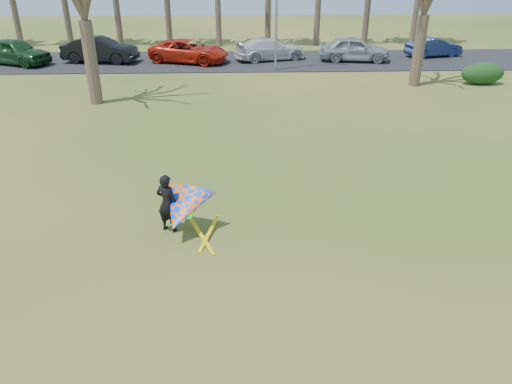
{
  "coord_description": "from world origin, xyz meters",
  "views": [
    {
      "loc": [
        -0.47,
        -11.09,
        7.71
      ],
      "look_at": [
        0.0,
        2.0,
        1.1
      ],
      "focal_mm": 35.0,
      "sensor_mm": 36.0,
      "label": 1
    }
  ],
  "objects_px": {
    "car_1": "(100,50)",
    "car_4": "(354,49)",
    "car_3": "(270,49)",
    "car_5": "(434,47)",
    "car_0": "(15,51)",
    "kite_flyer": "(180,208)",
    "car_2": "(189,51)"
  },
  "relations": [
    {
      "from": "car_5",
      "to": "kite_flyer",
      "type": "height_order",
      "value": "kite_flyer"
    },
    {
      "from": "car_1",
      "to": "kite_flyer",
      "type": "height_order",
      "value": "kite_flyer"
    },
    {
      "from": "car_0",
      "to": "car_2",
      "type": "bearing_deg",
      "value": -64.94
    },
    {
      "from": "car_0",
      "to": "car_4",
      "type": "distance_m",
      "value": 23.53
    },
    {
      "from": "car_4",
      "to": "kite_flyer",
      "type": "bearing_deg",
      "value": 163.57
    },
    {
      "from": "car_2",
      "to": "car_4",
      "type": "bearing_deg",
      "value": -72.2
    },
    {
      "from": "car_1",
      "to": "kite_flyer",
      "type": "bearing_deg",
      "value": -152.2
    },
    {
      "from": "car_3",
      "to": "kite_flyer",
      "type": "relative_size",
      "value": 2.13
    },
    {
      "from": "car_1",
      "to": "car_4",
      "type": "relative_size",
      "value": 1.06
    },
    {
      "from": "car_5",
      "to": "car_4",
      "type": "bearing_deg",
      "value": 88.73
    },
    {
      "from": "car_2",
      "to": "car_3",
      "type": "xyz_separation_m",
      "value": [
        5.72,
        0.62,
        -0.03
      ]
    },
    {
      "from": "car_1",
      "to": "car_4",
      "type": "bearing_deg",
      "value": -81.61
    },
    {
      "from": "car_2",
      "to": "car_1",
      "type": "bearing_deg",
      "value": 106.38
    },
    {
      "from": "kite_flyer",
      "to": "car_2",
      "type": "bearing_deg",
      "value": 94.2
    },
    {
      "from": "car_1",
      "to": "car_3",
      "type": "relative_size",
      "value": 1.02
    },
    {
      "from": "car_0",
      "to": "car_2",
      "type": "xyz_separation_m",
      "value": [
        11.88,
        0.22,
        -0.09
      ]
    },
    {
      "from": "car_2",
      "to": "car_3",
      "type": "relative_size",
      "value": 1.08
    },
    {
      "from": "car_1",
      "to": "car_4",
      "type": "xyz_separation_m",
      "value": [
        17.86,
        -0.2,
        -0.02
      ]
    },
    {
      "from": "car_0",
      "to": "car_5",
      "type": "xyz_separation_m",
      "value": [
        29.69,
        1.5,
        -0.18
      ]
    },
    {
      "from": "car_0",
      "to": "kite_flyer",
      "type": "distance_m",
      "value": 26.6
    },
    {
      "from": "kite_flyer",
      "to": "car_3",
      "type": "bearing_deg",
      "value": 80.36
    },
    {
      "from": "car_2",
      "to": "kite_flyer",
      "type": "relative_size",
      "value": 2.3
    },
    {
      "from": "car_0",
      "to": "car_4",
      "type": "xyz_separation_m",
      "value": [
        23.53,
        0.19,
        -0.03
      ]
    },
    {
      "from": "car_0",
      "to": "kite_flyer",
      "type": "xyz_separation_m",
      "value": [
        13.57,
        -22.87,
        -0.06
      ]
    },
    {
      "from": "car_3",
      "to": "kite_flyer",
      "type": "xyz_separation_m",
      "value": [
        -4.03,
        -23.72,
        0.06
      ]
    },
    {
      "from": "car_1",
      "to": "car_4",
      "type": "height_order",
      "value": "car_1"
    },
    {
      "from": "car_0",
      "to": "car_1",
      "type": "relative_size",
      "value": 0.98
    },
    {
      "from": "car_1",
      "to": "car_5",
      "type": "xyz_separation_m",
      "value": [
        24.02,
        1.1,
        -0.17
      ]
    },
    {
      "from": "car_3",
      "to": "car_5",
      "type": "xyz_separation_m",
      "value": [
        12.09,
        0.66,
        -0.06
      ]
    },
    {
      "from": "car_1",
      "to": "car_2",
      "type": "xyz_separation_m",
      "value": [
        6.21,
        -0.17,
        -0.09
      ]
    },
    {
      "from": "kite_flyer",
      "to": "car_5",
      "type": "bearing_deg",
      "value": 56.53
    },
    {
      "from": "car_1",
      "to": "car_0",
      "type": "bearing_deg",
      "value": 103.03
    }
  ]
}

